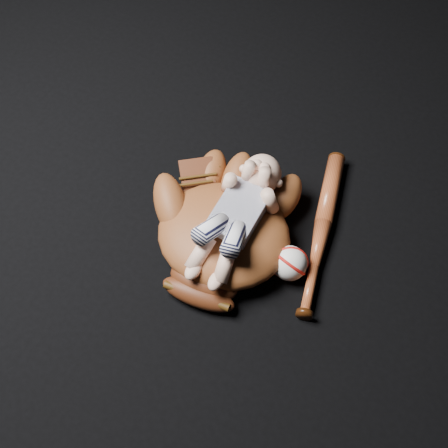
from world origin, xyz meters
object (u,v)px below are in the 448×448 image
object	(u,v)px
baseball_glove	(224,231)
baseball_bat	(321,232)
newborn_baby	(233,219)
baseball	(290,263)

from	to	relation	value
baseball_glove	baseball_bat	xyz separation A→B (m)	(0.19, 0.13, -0.05)
newborn_baby	baseball_bat	distance (m)	0.23
newborn_baby	baseball_glove	bearing A→B (deg)	-154.56
baseball_glove	baseball	world-z (taller)	baseball_glove
baseball_glove	newborn_baby	size ratio (longest dim) A/B	1.25
newborn_baby	baseball_bat	world-z (taller)	newborn_baby
baseball_bat	baseball	bearing A→B (deg)	-103.95
baseball_bat	baseball	xyz separation A→B (m)	(-0.03, -0.12, 0.02)
newborn_baby	baseball	size ratio (longest dim) A/B	4.30
baseball_bat	baseball	size ratio (longest dim) A/B	5.63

